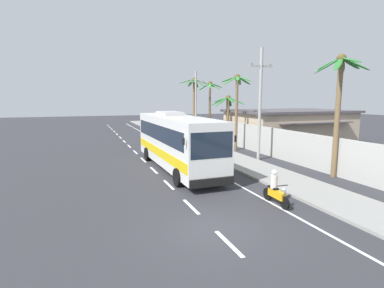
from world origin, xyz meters
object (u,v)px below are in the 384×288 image
pedestrian_near_kerb (212,139)px  palm_second (339,92)px  palm_third (237,94)px  palm_fourth (228,109)px  motorcycle_beside_bus (175,140)px  coach_bus_foreground (176,140)px  utility_pole_far (196,103)px  palm_farthest (210,96)px  palm_nearest (194,95)px  roadside_building (288,126)px  motorcycle_trailing (275,190)px  utility_pole_mid (260,103)px

pedestrian_near_kerb → palm_second: 12.94m
palm_third → palm_fourth: 4.39m
motorcycle_beside_bus → coach_bus_foreground: bearing=-106.6°
utility_pole_far → palm_farthest: utility_pole_far is taller
palm_third → palm_farthest: bearing=80.0°
coach_bus_foreground → palm_fourth: 12.97m
utility_pole_far → palm_second: size_ratio=1.09×
coach_bus_foreground → pedestrian_near_kerb: size_ratio=7.00×
utility_pole_far → palm_third: bearing=-87.5°
pedestrian_near_kerb → palm_fourth: (3.18, 3.14, 2.72)m
palm_nearest → palm_second: (0.27, -24.47, -0.12)m
palm_third → roadside_building: palm_third is taller
palm_second → motorcycle_trailing: bearing=-155.5°
palm_second → palm_fourth: palm_second is taller
utility_pole_far → palm_third: utility_pole_far is taller
coach_bus_foreground → palm_fourth: bearing=47.1°
palm_farthest → roadside_building: bearing=-55.8°
coach_bus_foreground → motorcycle_beside_bus: bearing=73.4°
motorcycle_trailing → palm_nearest: 28.53m
utility_pole_far → palm_second: (1.46, -20.64, 0.99)m
pedestrian_near_kerb → palm_second: size_ratio=0.23×
utility_pole_far → roadside_building: (8.00, -7.56, -2.46)m
pedestrian_near_kerb → roadside_building: 9.80m
coach_bus_foreground → utility_pole_far: size_ratio=1.46×
utility_pole_mid → palm_second: 6.44m
motorcycle_beside_bus → roadside_building: bearing=-10.8°
pedestrian_near_kerb → roadside_building: size_ratio=0.14×
palm_third → palm_second: bearing=-84.6°
pedestrian_near_kerb → roadside_building: (9.68, 1.27, 0.81)m
palm_third → roadside_building: 8.58m
pedestrian_near_kerb → utility_pole_far: bearing=-54.0°
utility_pole_mid → palm_nearest: size_ratio=1.14×
utility_pole_far → pedestrian_near_kerb: bearing=-100.7°
palm_nearest → palm_third: palm_nearest is taller
palm_nearest → roadside_building: size_ratio=0.61×
coach_bus_foreground → pedestrian_near_kerb: coach_bus_foreground is taller
motorcycle_beside_bus → palm_fourth: size_ratio=0.37×
utility_pole_mid → palm_fourth: size_ratio=1.67×
motorcycle_trailing → pedestrian_near_kerb: (3.35, 14.77, 0.38)m
roadside_building → utility_pole_mid: bearing=-139.7°
coach_bus_foreground → motorcycle_beside_bus: size_ratio=6.11×
motorcycle_trailing → roadside_building: (13.03, 16.04, 1.18)m
coach_bus_foreground → motorcycle_trailing: size_ratio=6.11×
utility_pole_mid → utility_pole_far: bearing=89.5°
utility_pole_mid → palm_fourth: utility_pole_mid is taller
utility_pole_far → palm_fourth: (1.51, -5.69, -0.54)m
pedestrian_near_kerb → roadside_building: roadside_building is taller
motorcycle_trailing → palm_fourth: 19.32m
pedestrian_near_kerb → palm_farthest: 11.26m
coach_bus_foreground → palm_nearest: size_ratio=1.56×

